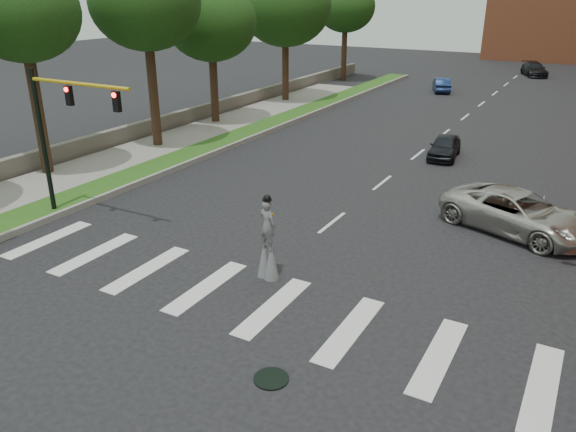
{
  "coord_description": "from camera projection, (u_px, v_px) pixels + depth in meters",
  "views": [
    {
      "loc": [
        9.01,
        -11.86,
        9.13
      ],
      "look_at": [
        0.07,
        4.1,
        1.7
      ],
      "focal_mm": 35.0,
      "sensor_mm": 36.0,
      "label": 1
    }
  ],
  "objects": [
    {
      "name": "stone_wall",
      "position": [
        207.0,
        111.0,
        42.38
      ],
      "size": [
        0.5,
        56.0,
        1.1
      ],
      "primitive_type": "cube",
      "color": "#615C53",
      "rests_on": "ground"
    },
    {
      "name": "stilt_performer",
      "position": [
        268.0,
        246.0,
        18.7
      ],
      "size": [
        0.83,
        0.59,
        2.99
      ],
      "rotation": [
        0.0,
        0.0,
        2.92
      ],
      "color": "#321F14",
      "rests_on": "ground"
    },
    {
      "name": "manhole",
      "position": [
        271.0,
        379.0,
        14.12
      ],
      "size": [
        0.9,
        0.9,
        0.04
      ],
      "primitive_type": "cylinder",
      "color": "black",
      "rests_on": "ground"
    },
    {
      "name": "tree_5",
      "position": [
        346.0,
        7.0,
        57.32
      ],
      "size": [
        6.05,
        6.05,
        10.0
      ],
      "color": "#321F14",
      "rests_on": "ground"
    },
    {
      "name": "car_far",
      "position": [
        534.0,
        69.0,
        62.79
      ],
      "size": [
        3.76,
        5.4,
        1.45
      ],
      "primitive_type": "imported",
      "rotation": [
        0.0,
        0.0,
        0.38
      ],
      "color": "black",
      "rests_on": "ground"
    },
    {
      "name": "tree_3",
      "position": [
        211.0,
        22.0,
        38.29
      ],
      "size": [
        6.27,
        6.27,
        9.69
      ],
      "color": "#321F14",
      "rests_on": "ground"
    },
    {
      "name": "ground_plane",
      "position": [
        220.0,
        311.0,
        17.11
      ],
      "size": [
        160.0,
        160.0,
        0.0
      ],
      "primitive_type": "plane",
      "color": "black",
      "rests_on": "ground"
    },
    {
      "name": "tree_2",
      "position": [
        145.0,
        3.0,
        31.66
      ],
      "size": [
        6.32,
        6.32,
        11.1
      ],
      "color": "#321F14",
      "rests_on": "ground"
    },
    {
      "name": "car_mid",
      "position": [
        442.0,
        85.0,
        53.22
      ],
      "size": [
        2.69,
        4.23,
        1.32
      ],
      "primitive_type": "imported",
      "rotation": [
        0.0,
        0.0,
        3.49
      ],
      "color": "navy",
      "rests_on": "ground"
    },
    {
      "name": "grass_median",
      "position": [
        254.0,
        130.0,
        38.43
      ],
      "size": [
        2.0,
        60.0,
        0.25
      ],
      "primitive_type": "cube",
      "color": "#235017",
      "rests_on": "ground"
    },
    {
      "name": "median_curb",
      "position": [
        267.0,
        132.0,
        37.95
      ],
      "size": [
        0.2,
        60.0,
        0.28
      ],
      "primitive_type": "cube",
      "color": "gray",
      "rests_on": "ground"
    },
    {
      "name": "sidewalk_left",
      "position": [
        115.0,
        161.0,
        31.72
      ],
      "size": [
        4.0,
        60.0,
        0.18
      ],
      "primitive_type": "cube",
      "color": "gray",
      "rests_on": "ground"
    },
    {
      "name": "traffic_signal",
      "position": [
        60.0,
        123.0,
        22.4
      ],
      "size": [
        5.3,
        0.23,
        6.2
      ],
      "color": "black",
      "rests_on": "ground"
    },
    {
      "name": "suv_crossing",
      "position": [
        517.0,
        212.0,
        22.41
      ],
      "size": [
        6.6,
        4.72,
        1.67
      ],
      "primitive_type": "imported",
      "rotation": [
        0.0,
        0.0,
        1.21
      ],
      "color": "#BAB7B0",
      "rests_on": "ground"
    },
    {
      "name": "tree_1",
      "position": [
        22.0,
        14.0,
        26.62
      ],
      "size": [
        5.47,
        5.47,
        10.4
      ],
      "color": "#321F14",
      "rests_on": "ground"
    },
    {
      "name": "tree_4",
      "position": [
        285.0,
        7.0,
        45.91
      ],
      "size": [
        7.58,
        7.58,
        11.01
      ],
      "color": "#321F14",
      "rests_on": "ground"
    },
    {
      "name": "car_near",
      "position": [
        445.0,
        146.0,
        32.45
      ],
      "size": [
        1.92,
        3.96,
        1.3
      ],
      "primitive_type": "imported",
      "rotation": [
        0.0,
        0.0,
        0.1
      ],
      "color": "black",
      "rests_on": "ground"
    }
  ]
}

